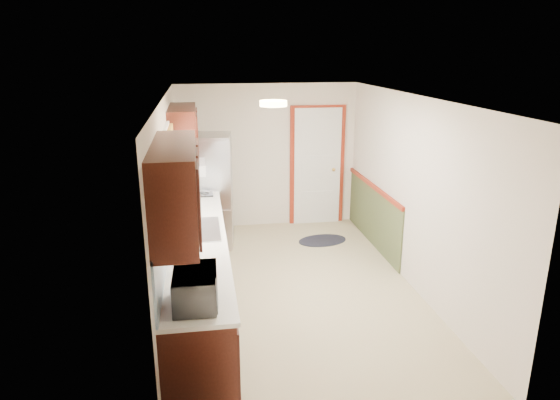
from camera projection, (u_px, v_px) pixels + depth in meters
name	position (u px, v px, depth m)	size (l,w,h in m)	color
room_shell	(296.00, 199.00, 6.00)	(3.20, 5.20, 2.52)	tan
kitchen_run	(194.00, 244.00, 5.65)	(0.63, 4.00, 2.20)	#35120C
back_wall_trim	(329.00, 176.00, 8.33)	(1.12, 2.30, 2.08)	maroon
ceiling_fixture	(273.00, 103.00, 5.43)	(0.30, 0.30, 0.06)	#FFD88C
microwave	(195.00, 285.00, 4.00)	(0.52, 0.29, 0.35)	white
refrigerator	(208.00, 191.00, 7.60)	(0.79, 0.76, 1.72)	#B7B7BC
rug	(322.00, 240.00, 7.94)	(0.78, 0.50, 0.01)	black
cooktop	(197.00, 192.00, 7.22)	(0.46, 0.56, 0.02)	black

